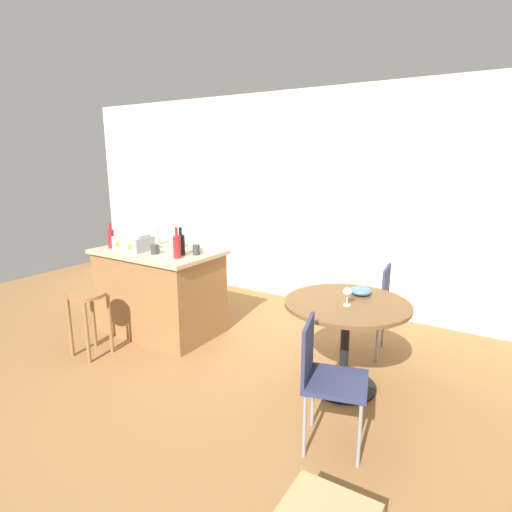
# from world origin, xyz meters

# --- Properties ---
(ground_plane) EXTENTS (8.80, 8.80, 0.00)m
(ground_plane) POSITION_xyz_m (0.00, 0.00, 0.00)
(ground_plane) COLOR olive
(back_wall) EXTENTS (8.00, 0.10, 2.70)m
(back_wall) POSITION_xyz_m (0.00, 2.25, 1.35)
(back_wall) COLOR beige
(back_wall) RESTS_ON ground_plane
(kitchen_island) EXTENTS (1.32, 0.82, 0.92)m
(kitchen_island) POSITION_xyz_m (-1.03, 0.44, 0.46)
(kitchen_island) COLOR olive
(kitchen_island) RESTS_ON ground_plane
(wooden_stool) EXTENTS (0.35, 0.35, 0.63)m
(wooden_stool) POSITION_xyz_m (-1.18, -0.34, 0.47)
(wooden_stool) COLOR olive
(wooden_stool) RESTS_ON ground_plane
(dining_table) EXTENTS (1.00, 1.00, 0.75)m
(dining_table) POSITION_xyz_m (1.11, 0.41, 0.58)
(dining_table) COLOR black
(dining_table) RESTS_ON ground_plane
(folding_chair_near) EXTENTS (0.50, 0.50, 0.86)m
(folding_chair_near) POSITION_xyz_m (1.25, -0.33, 0.51)
(folding_chair_near) COLOR navy
(folding_chair_near) RESTS_ON ground_plane
(folding_chair_far) EXTENTS (0.45, 0.45, 0.88)m
(folding_chair_far) POSITION_xyz_m (1.08, 1.18, 0.53)
(folding_chair_far) COLOR navy
(folding_chair_far) RESTS_ON ground_plane
(toolbox) EXTENTS (0.38, 0.27, 0.17)m
(toolbox) POSITION_xyz_m (-1.25, 0.31, 1.00)
(toolbox) COLOR gray
(toolbox) RESTS_ON kitchen_island
(bottle_0) EXTENTS (0.08, 0.08, 0.28)m
(bottle_0) POSITION_xyz_m (-0.66, 0.41, 1.03)
(bottle_0) COLOR black
(bottle_0) RESTS_ON kitchen_island
(bottle_1) EXTENTS (0.07, 0.07, 0.27)m
(bottle_1) POSITION_xyz_m (-1.24, 0.64, 1.02)
(bottle_1) COLOR #B7B2AD
(bottle_1) RESTS_ON kitchen_island
(bottle_2) EXTENTS (0.07, 0.07, 0.31)m
(bottle_2) POSITION_xyz_m (-0.60, 0.29, 1.04)
(bottle_2) COLOR maroon
(bottle_2) RESTS_ON kitchen_island
(bottle_3) EXTENTS (0.07, 0.07, 0.28)m
(bottle_3) POSITION_xyz_m (-1.54, 0.25, 1.03)
(bottle_3) COLOR maroon
(bottle_3) RESTS_ON kitchen_island
(cup_0) EXTENTS (0.12, 0.09, 0.09)m
(cup_0) POSITION_xyz_m (-1.49, 0.47, 0.96)
(cup_0) COLOR white
(cup_0) RESTS_ON kitchen_island
(cup_1) EXTENTS (0.12, 0.08, 0.10)m
(cup_1) POSITION_xyz_m (-0.91, 0.30, 0.97)
(cup_1) COLOR #383838
(cup_1) RESTS_ON kitchen_island
(cup_2) EXTENTS (0.11, 0.08, 0.10)m
(cup_2) POSITION_xyz_m (-0.53, 0.50, 0.97)
(cup_2) COLOR #383838
(cup_2) RESTS_ON kitchen_island
(cup_3) EXTENTS (0.11, 0.08, 0.09)m
(cup_3) POSITION_xyz_m (-0.91, 0.68, 0.96)
(cup_3) COLOR #DB6651
(cup_3) RESTS_ON kitchen_island
(wine_glass) EXTENTS (0.07, 0.07, 0.14)m
(wine_glass) POSITION_xyz_m (1.13, 0.34, 0.86)
(wine_glass) COLOR silver
(wine_glass) RESTS_ON dining_table
(serving_bowl) EXTENTS (0.18, 0.18, 0.07)m
(serving_bowl) POSITION_xyz_m (1.14, 0.65, 0.79)
(serving_bowl) COLOR #4C7099
(serving_bowl) RESTS_ON dining_table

